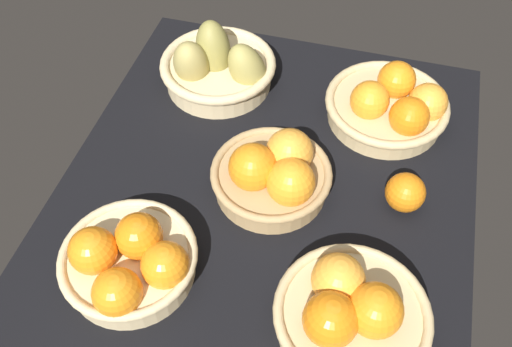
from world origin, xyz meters
TOP-DOWN VIEW (x-y plane):
  - market_tray at (0.00, 0.00)cm, footprint 84.00×72.00cm
  - basket_near_right at (22.38, -15.74)cm, footprint 21.39×21.39cm
  - basket_center at (-0.14, 1.30)cm, footprint 21.00×21.00cm
  - basket_far_right at (22.18, 18.00)cm, footprint 22.62×22.62cm
  - basket_near_left_pears at (-23.53, -16.22)cm, footprint 23.45×24.34cm
  - basket_far_left at (-22.49, 18.70)cm, footprint 23.71×23.71cm
  - loose_orange_front_gap at (-2.54, 23.53)cm, footprint 6.82×6.82cm

SIDE VIEW (x-z plane):
  - market_tray at x=0.00cm, z-range 0.00..3.00cm
  - loose_orange_front_gap at x=-2.54cm, z-range 3.00..9.82cm
  - basket_far_left at x=-22.49cm, z-range 1.90..11.91cm
  - basket_near_right at x=22.38cm, z-range 1.96..12.35cm
  - basket_center at x=-0.14cm, z-range 1.93..12.82cm
  - basket_near_left_pears at x=-23.53cm, z-range -0.16..15.18cm
  - basket_far_right at x=22.18cm, z-range 1.80..13.29cm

